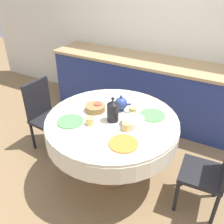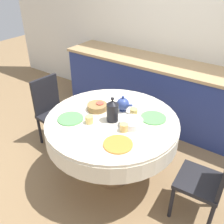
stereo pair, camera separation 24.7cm
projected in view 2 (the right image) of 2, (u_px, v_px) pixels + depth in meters
name	position (u px, v px, depth m)	size (l,w,h in m)	color
ground_plane	(112.00, 174.00, 2.92)	(12.00, 12.00, 0.00)	#8E704C
wall_back	(183.00, 31.00, 3.43)	(7.00, 0.05, 2.60)	silver
kitchen_counter	(166.00, 94.00, 3.63)	(3.24, 0.64, 0.94)	navy
dining_table	(112.00, 129.00, 2.58)	(1.35, 1.35, 0.78)	olive
chair_left	(210.00, 179.00, 2.20)	(0.42, 0.42, 0.90)	black
chair_right	(52.00, 109.00, 3.23)	(0.44, 0.44, 0.90)	black
plate_near_left	(70.00, 119.00, 2.50)	(0.26, 0.26, 0.01)	#5BA85B
cup_near_left	(89.00, 119.00, 2.43)	(0.08, 0.08, 0.08)	#DBB766
plate_near_right	(118.00, 144.00, 2.15)	(0.26, 0.26, 0.01)	orange
cup_near_right	(124.00, 127.00, 2.32)	(0.08, 0.08, 0.08)	#DBB766
plate_far_left	(100.00, 99.00, 2.84)	(0.26, 0.26, 0.01)	white
cup_far_left	(100.00, 106.00, 2.66)	(0.08, 0.08, 0.08)	#CC4C3D
plate_far_right	(153.00, 118.00, 2.51)	(0.26, 0.26, 0.01)	#5BA85B
cup_far_right	(134.00, 112.00, 2.55)	(0.08, 0.08, 0.08)	#DBB766
coffee_carafe	(112.00, 111.00, 2.43)	(0.12, 0.12, 0.26)	black
teapot	(123.00, 104.00, 2.61)	(0.19, 0.13, 0.18)	#33478E
bread_basket	(97.00, 107.00, 2.65)	(0.21, 0.21, 0.06)	olive
fruit_bowl	(132.00, 123.00, 2.39)	(0.22, 0.22, 0.07)	silver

